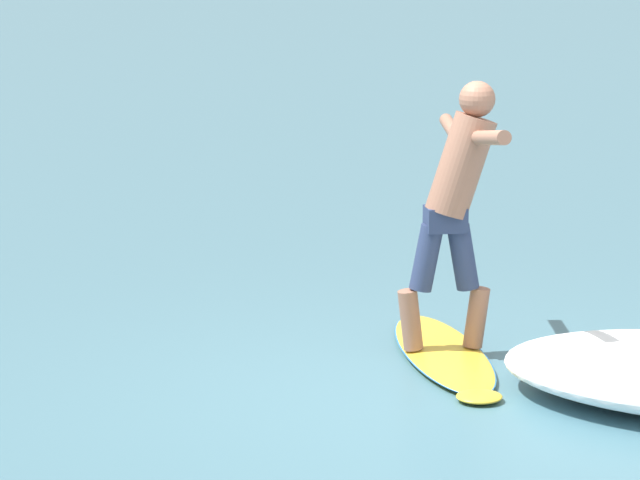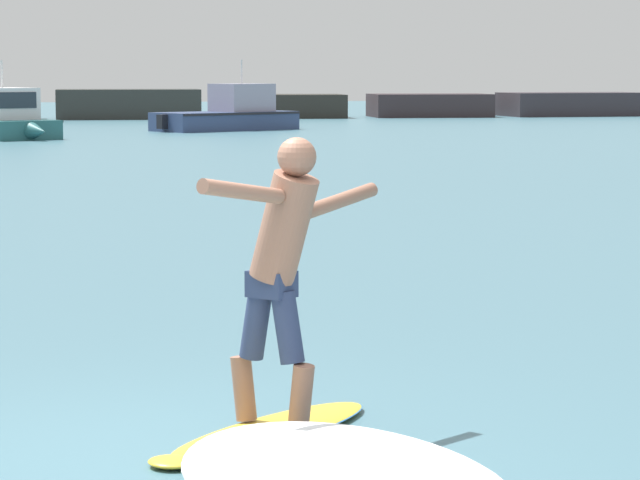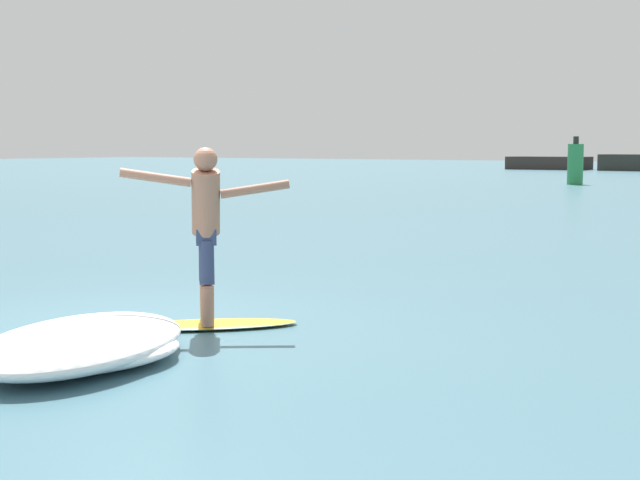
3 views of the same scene
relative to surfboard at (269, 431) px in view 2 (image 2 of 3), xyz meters
The scene contains 5 objects.
ground_plane 0.77m from the surfboard, 151.08° to the right, with size 200.00×200.00×0.00m, color #457181.
rock_jetty_breakwater 61.80m from the surfboard, 85.73° to the left, with size 50.01×3.74×1.36m.
surfboard is the anchor object (origin of this frame).
surfer 1.08m from the surfboard, 26.15° to the right, with size 1.30×1.17×1.77m.
fishing_boat_near_jetty 47.96m from the surfboard, 81.50° to the left, with size 6.22×4.57×2.63m.
Camera 2 is at (-0.92, -8.55, 2.22)m, focal length 85.00 mm.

